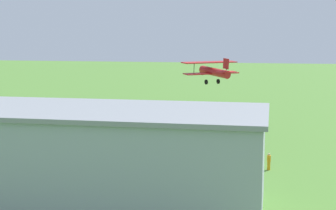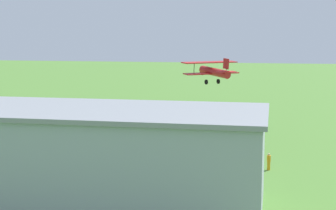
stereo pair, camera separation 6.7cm
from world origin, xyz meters
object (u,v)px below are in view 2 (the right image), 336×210
at_px(biplane, 213,71).
at_px(person_near_hangar_door, 254,153).
at_px(hangar, 36,153).
at_px(person_by_parked_cars, 269,162).

relative_size(biplane, person_near_hangar_door, 4.15).
xyz_separation_m(biplane, person_near_hangar_door, (-6.11, 11.35, -8.10)).
distance_m(hangar, person_near_hangar_door, 24.22).
height_order(biplane, person_by_parked_cars, biplane).
distance_m(biplane, person_by_parked_cars, 18.63).
bearing_deg(biplane, hangar, 69.38).
bearing_deg(person_by_parked_cars, biplane, -62.48).
bearing_deg(person_near_hangar_door, hangar, 45.54).
relative_size(person_near_hangar_door, person_by_parked_cars, 1.00).
relative_size(biplane, person_by_parked_cars, 4.13).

